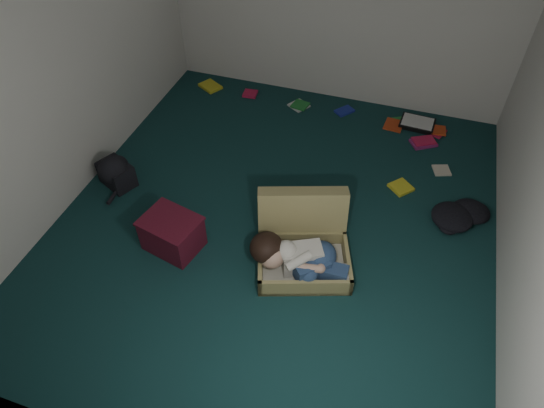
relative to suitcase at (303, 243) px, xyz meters
The scene contains 10 objects.
floor 0.52m from the suitcase, 135.15° to the left, with size 4.50×4.50×0.00m, color #133737.
wall_front 2.24m from the suitcase, 100.39° to the right, with size 4.50×4.50×0.00m, color silver.
wall_left 2.63m from the suitcase, behind, with size 4.50×4.50×0.00m, color silver.
suitcase is the anchor object (origin of this frame).
person 0.21m from the suitcase, 86.61° to the right, with size 0.87×0.44×0.36m.
maroon_bin 1.16m from the suitcase, 167.21° to the right, with size 0.56×0.48×0.34m.
backpack 2.07m from the suitcase, behind, with size 0.44×0.35×0.26m, color black, non-canonical shape.
clothing_pile 1.61m from the suitcase, 32.88° to the left, with size 0.43×0.35×0.14m, color black, non-canonical shape.
paper_tray 2.42m from the suitcase, 71.74° to the left, with size 0.41×0.32×0.05m.
book_scatter 2.06m from the suitcase, 87.87° to the left, with size 3.18×1.41×0.02m.
Camera 1 is at (0.94, -3.01, 3.40)m, focal length 32.00 mm.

